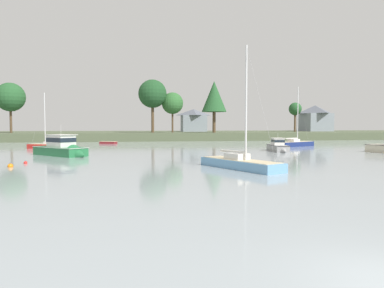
{
  "coord_description": "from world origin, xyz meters",
  "views": [
    {
      "loc": [
        -6.08,
        -7.2,
        3.75
      ],
      "look_at": [
        1.58,
        40.77,
        1.2
      ],
      "focal_mm": 32.39,
      "sensor_mm": 36.0,
      "label": 1
    }
  ],
  "objects_px": {
    "sailboat_red": "(48,147)",
    "dinghy_maroon": "(108,143)",
    "sailboat_navy": "(295,145)",
    "cruiser_green": "(64,151)",
    "sailboat_skyblue": "(240,166)",
    "cruiser_grey": "(279,148)",
    "mooring_buoy_red": "(25,163)",
    "mooring_buoy_orange": "(10,166)"
  },
  "relations": [
    {
      "from": "sailboat_skyblue",
      "to": "mooring_buoy_red",
      "type": "relative_size",
      "value": 27.19
    },
    {
      "from": "sailboat_navy",
      "to": "mooring_buoy_red",
      "type": "distance_m",
      "value": 45.8
    },
    {
      "from": "mooring_buoy_orange",
      "to": "dinghy_maroon",
      "type": "bearing_deg",
      "value": 82.38
    },
    {
      "from": "sailboat_red",
      "to": "dinghy_maroon",
      "type": "distance_m",
      "value": 16.83
    },
    {
      "from": "cruiser_green",
      "to": "mooring_buoy_orange",
      "type": "distance_m",
      "value": 11.94
    },
    {
      "from": "sailboat_red",
      "to": "mooring_buoy_red",
      "type": "distance_m",
      "value": 23.6
    },
    {
      "from": "mooring_buoy_red",
      "to": "mooring_buoy_orange",
      "type": "height_order",
      "value": "mooring_buoy_orange"
    },
    {
      "from": "cruiser_grey",
      "to": "sailboat_skyblue",
      "type": "xyz_separation_m",
      "value": [
        -11.66,
        -18.87,
        -0.19
      ]
    },
    {
      "from": "mooring_buoy_red",
      "to": "mooring_buoy_orange",
      "type": "relative_size",
      "value": 0.76
    },
    {
      "from": "sailboat_skyblue",
      "to": "cruiser_grey",
      "type": "bearing_deg",
      "value": 58.29
    },
    {
      "from": "cruiser_green",
      "to": "cruiser_grey",
      "type": "relative_size",
      "value": 1.22
    },
    {
      "from": "dinghy_maroon",
      "to": "sailboat_skyblue",
      "type": "distance_m",
      "value": 47.49
    },
    {
      "from": "sailboat_skyblue",
      "to": "cruiser_green",
      "type": "bearing_deg",
      "value": 138.38
    },
    {
      "from": "mooring_buoy_red",
      "to": "sailboat_skyblue",
      "type": "bearing_deg",
      "value": -19.93
    },
    {
      "from": "cruiser_grey",
      "to": "mooring_buoy_orange",
      "type": "relative_size",
      "value": 13.06
    },
    {
      "from": "sailboat_navy",
      "to": "cruiser_green",
      "type": "bearing_deg",
      "value": -159.27
    },
    {
      "from": "cruiser_grey",
      "to": "sailboat_skyblue",
      "type": "bearing_deg",
      "value": -121.71
    },
    {
      "from": "cruiser_grey",
      "to": "mooring_buoy_orange",
      "type": "distance_m",
      "value": 35.16
    },
    {
      "from": "dinghy_maroon",
      "to": "mooring_buoy_orange",
      "type": "distance_m",
      "value": 41.18
    },
    {
      "from": "sailboat_red",
      "to": "cruiser_grey",
      "type": "xyz_separation_m",
      "value": [
        35.03,
        -11.7,
        0.22
      ]
    },
    {
      "from": "sailboat_red",
      "to": "mooring_buoy_orange",
      "type": "xyz_separation_m",
      "value": [
        3.03,
        -26.28,
        -0.12
      ]
    },
    {
      "from": "sailboat_red",
      "to": "sailboat_navy",
      "type": "distance_m",
      "value": 43.04
    },
    {
      "from": "sailboat_navy",
      "to": "sailboat_skyblue",
      "type": "xyz_separation_m",
      "value": [
        -19.67,
        -30.24,
        -0.0
      ]
    },
    {
      "from": "cruiser_green",
      "to": "dinghy_maroon",
      "type": "xyz_separation_m",
      "value": [
        3.12,
        29.11,
        -0.46
      ]
    },
    {
      "from": "cruiser_green",
      "to": "mooring_buoy_orange",
      "type": "xyz_separation_m",
      "value": [
        -2.34,
        -11.7,
        -0.55
      ]
    },
    {
      "from": "sailboat_red",
      "to": "mooring_buoy_red",
      "type": "height_order",
      "value": "sailboat_red"
    },
    {
      "from": "sailboat_red",
      "to": "sailboat_skyblue",
      "type": "relative_size",
      "value": 0.87
    },
    {
      "from": "cruiser_green",
      "to": "sailboat_skyblue",
      "type": "relative_size",
      "value": 0.77
    },
    {
      "from": "sailboat_navy",
      "to": "cruiser_grey",
      "type": "relative_size",
      "value": 1.64
    },
    {
      "from": "mooring_buoy_orange",
      "to": "sailboat_navy",
      "type": "bearing_deg",
      "value": 32.97
    },
    {
      "from": "cruiser_green",
      "to": "dinghy_maroon",
      "type": "height_order",
      "value": "cruiser_green"
    },
    {
      "from": "sailboat_navy",
      "to": "dinghy_maroon",
      "type": "distance_m",
      "value": 37.61
    },
    {
      "from": "dinghy_maroon",
      "to": "mooring_buoy_red",
      "type": "xyz_separation_m",
      "value": [
        -5.05,
        -37.88,
        -0.11
      ]
    },
    {
      "from": "sailboat_red",
      "to": "sailboat_navy",
      "type": "xyz_separation_m",
      "value": [
        43.04,
        -0.33,
        0.03
      ]
    },
    {
      "from": "mooring_buoy_orange",
      "to": "cruiser_grey",
      "type": "bearing_deg",
      "value": 24.5
    },
    {
      "from": "cruiser_grey",
      "to": "sailboat_skyblue",
      "type": "distance_m",
      "value": 22.18
    },
    {
      "from": "dinghy_maroon",
      "to": "mooring_buoy_orange",
      "type": "bearing_deg",
      "value": -97.62
    },
    {
      "from": "cruiser_green",
      "to": "sailboat_skyblue",
      "type": "height_order",
      "value": "sailboat_skyblue"
    },
    {
      "from": "sailboat_red",
      "to": "cruiser_grey",
      "type": "distance_m",
      "value": 36.93
    },
    {
      "from": "cruiser_green",
      "to": "sailboat_skyblue",
      "type": "bearing_deg",
      "value": -41.62
    },
    {
      "from": "mooring_buoy_red",
      "to": "sailboat_red",
      "type": "bearing_deg",
      "value": 98.4
    },
    {
      "from": "sailboat_skyblue",
      "to": "dinghy_maroon",
      "type": "bearing_deg",
      "value": 108.25
    }
  ]
}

